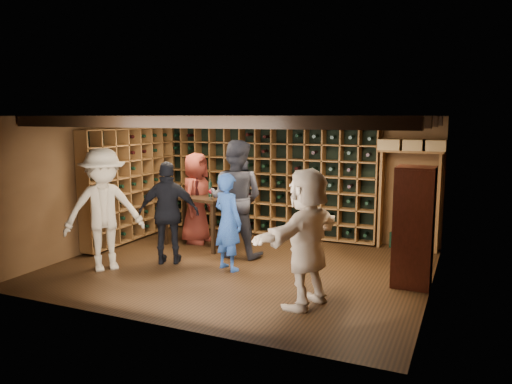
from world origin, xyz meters
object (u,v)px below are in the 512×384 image
at_px(man_grey_suit, 236,199).
at_px(guest_khaki, 104,210).
at_px(guest_woman_black, 169,213).
at_px(display_cabinet, 413,229).
at_px(guest_beige, 307,238).
at_px(man_blue_shirt, 228,222).
at_px(tasting_table, 197,202).
at_px(guest_red_floral, 196,198).

relative_size(man_grey_suit, guest_khaki, 1.05).
bearing_deg(guest_woman_black, guest_khaki, 18.66).
bearing_deg(display_cabinet, guest_beige, -130.76).
bearing_deg(guest_khaki, guest_woman_black, -7.02).
distance_m(man_grey_suit, guest_woman_black, 1.23).
xyz_separation_m(man_blue_shirt, man_grey_suit, (-0.24, 0.79, 0.25)).
xyz_separation_m(man_blue_shirt, tasting_table, (-1.21, 1.10, 0.06)).
bearing_deg(tasting_table, guest_red_floral, 135.73).
height_order(man_blue_shirt, guest_khaki, guest_khaki).
distance_m(display_cabinet, guest_beige, 1.82).
relative_size(man_grey_suit, guest_woman_black, 1.19).
xyz_separation_m(display_cabinet, man_blue_shirt, (-2.85, -0.38, -0.06)).
relative_size(guest_red_floral, guest_woman_black, 1.03).
distance_m(man_grey_suit, guest_khaki, 2.26).
height_order(man_grey_suit, guest_red_floral, man_grey_suit).
height_order(man_grey_suit, guest_woman_black, man_grey_suit).
xyz_separation_m(man_blue_shirt, guest_khaki, (-1.84, -0.80, 0.20)).
bearing_deg(tasting_table, man_blue_shirt, -31.71).
bearing_deg(man_blue_shirt, display_cabinet, -150.03).
distance_m(guest_woman_black, tasting_table, 1.19).
distance_m(man_blue_shirt, tasting_table, 1.64).
relative_size(guest_red_floral, guest_khaki, 0.90).
height_order(man_blue_shirt, guest_red_floral, guest_red_floral).
relative_size(display_cabinet, man_blue_shirt, 1.10).
xyz_separation_m(guest_red_floral, guest_woman_black, (0.31, -1.43, -0.02)).
distance_m(guest_red_floral, tasting_table, 0.31).
distance_m(guest_red_floral, guest_woman_black, 1.47).
relative_size(man_blue_shirt, guest_woman_black, 0.91).
bearing_deg(guest_woman_black, display_cabinet, 162.09).
height_order(display_cabinet, man_grey_suit, man_grey_suit).
relative_size(display_cabinet, guest_khaki, 0.88).
height_order(man_blue_shirt, guest_woman_black, guest_woman_black).
distance_m(display_cabinet, tasting_table, 4.12).
xyz_separation_m(display_cabinet, guest_beige, (-1.19, -1.37, 0.07)).
bearing_deg(guest_khaki, guest_red_floral, 27.80).
xyz_separation_m(display_cabinet, tasting_table, (-4.06, 0.72, 0.00)).
relative_size(man_blue_shirt, man_grey_suit, 0.76).
bearing_deg(guest_red_floral, display_cabinet, -106.89).
bearing_deg(tasting_table, guest_woman_black, -73.04).
relative_size(man_grey_suit, guest_red_floral, 1.17).
bearing_deg(guest_beige, man_blue_shirt, -104.30).
bearing_deg(tasting_table, man_grey_suit, -7.03).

